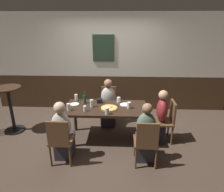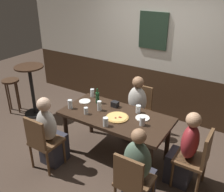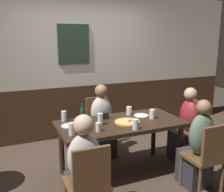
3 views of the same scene
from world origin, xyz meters
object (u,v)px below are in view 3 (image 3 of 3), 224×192
object	(u,v)px
chair_head_east	(194,127)
beer_bottle_green	(83,115)
pint_glass_amber	(129,111)
person_right_near	(198,151)
beer_glass_tall	(100,120)
plate_white_small	(69,126)
tumbler_short	(136,125)
tumbler_water	(64,117)
person_head_east	(186,130)
condiment_caddy	(104,116)
chair_right_near	(207,154)
highball_clear	(98,128)
chair_left_near	(88,181)
chair_mid_far	(99,121)
person_mid_far	(103,126)
pizza	(127,122)
pint_glass_stout	(152,114)
person_left_near	(83,175)
plate_white_large	(141,115)
dining_table	(121,128)
pint_glass_pale	(72,130)

from	to	relation	value
chair_head_east	beer_bottle_green	xyz separation A→B (m)	(-1.71, 0.19, 0.34)
pint_glass_amber	person_right_near	bearing A→B (deg)	-62.07
chair_head_east	beer_glass_tall	size ratio (longest dim) A/B	5.65
plate_white_small	chair_head_east	bearing A→B (deg)	-3.21
tumbler_short	tumbler_water	size ratio (longest dim) A/B	0.93
person_right_near	pint_glass_amber	xyz separation A→B (m)	(-0.48, 0.91, 0.33)
beer_glass_tall	person_head_east	bearing A→B (deg)	0.26
pint_glass_amber	condiment_caddy	size ratio (longest dim) A/B	1.10
person_right_near	beer_bottle_green	bearing A→B (deg)	144.72
chair_right_near	tumbler_short	xyz separation A→B (m)	(-0.69, 0.49, 0.30)
highball_clear	beer_glass_tall	xyz separation A→B (m)	(0.10, 0.20, 0.02)
chair_left_near	chair_mid_far	bearing A→B (deg)	66.09
pint_glass_amber	beer_bottle_green	xyz separation A→B (m)	(-0.71, -0.06, 0.04)
chair_mid_far	person_mid_far	xyz separation A→B (m)	(-0.00, -0.16, -0.02)
pizza	chair_mid_far	bearing A→B (deg)	94.17
pint_glass_stout	beer_bottle_green	xyz separation A→B (m)	(-0.92, 0.23, 0.04)
person_left_near	person_mid_far	world-z (taller)	person_left_near
plate_white_large	chair_left_near	bearing A→B (deg)	-139.35
chair_mid_far	pizza	size ratio (longest dim) A/B	2.64
tumbler_water	condiment_caddy	world-z (taller)	tumbler_water
pizza	beer_glass_tall	bearing A→B (deg)	171.24
chair_left_near	beer_glass_tall	xyz separation A→B (m)	(0.44, 0.82, 0.31)
chair_left_near	pint_glass_amber	xyz separation A→B (m)	(0.98, 1.07, 0.30)
dining_table	beer_glass_tall	size ratio (longest dim) A/B	10.67
chair_head_east	person_head_east	size ratio (longest dim) A/B	0.79
plate_white_small	person_right_near	bearing A→B (deg)	-28.73
dining_table	beer_bottle_green	distance (m)	0.53
tumbler_short	pint_glass_amber	bearing A→B (deg)	70.16
tumbler_water	pint_glass_stout	bearing A→B (deg)	-18.07
dining_table	plate_white_small	size ratio (longest dim) A/B	8.69
chair_left_near	person_right_near	xyz separation A→B (m)	(1.46, 0.16, -0.03)
person_mid_far	tumbler_water	world-z (taller)	person_mid_far
person_right_near	person_head_east	xyz separation A→B (m)	(0.35, 0.66, -0.00)
person_head_east	plate_white_large	distance (m)	0.77
chair_left_near	person_mid_far	distance (m)	1.66
chair_left_near	person_left_near	distance (m)	0.16
beer_glass_tall	chair_right_near	bearing A→B (deg)	-38.61
person_right_near	beer_glass_tall	xyz separation A→B (m)	(-1.02, 0.65, 0.34)
person_left_near	pint_glass_pale	world-z (taller)	person_left_near
pint_glass_stout	pint_glass_amber	bearing A→B (deg)	126.10
highball_clear	pint_glass_stout	distance (m)	0.87
plate_white_small	pint_glass_pale	bearing A→B (deg)	-98.52
pint_glass_amber	pint_glass_stout	xyz separation A→B (m)	(0.21, -0.29, 0.00)
pint_glass_stout	tumbler_short	xyz separation A→B (m)	(-0.42, -0.29, -0.00)
person_left_near	chair_right_near	bearing A→B (deg)	-6.36
highball_clear	tumbler_water	distance (m)	0.61
pint_glass_stout	plate_white_small	bearing A→B (deg)	172.57
chair_head_east	beer_bottle_green	bearing A→B (deg)	173.82
chair_left_near	person_mid_far	xyz separation A→B (m)	(0.73, 1.49, -0.02)
chair_head_east	tumbler_short	xyz separation A→B (m)	(-1.21, -0.33, 0.30)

